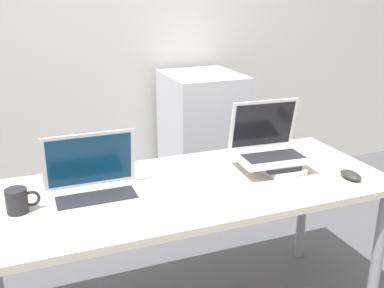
{
  "coord_description": "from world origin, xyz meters",
  "views": [
    {
      "loc": [
        -0.61,
        -1.26,
        1.48
      ],
      "look_at": [
        0.02,
        0.35,
        0.89
      ],
      "focal_mm": 42.0,
      "sensor_mm": 36.0,
      "label": 1
    }
  ],
  "objects_px": {
    "laptop_left": "(94,185)",
    "laptop_on_books": "(269,146)",
    "book_stack": "(274,164)",
    "mug": "(18,201)",
    "wireless_keyboard": "(303,183)",
    "mouse": "(351,175)",
    "mini_fridge": "(202,140)"
  },
  "relations": [
    {
      "from": "laptop_on_books",
      "to": "mini_fridge",
      "type": "bearing_deg",
      "value": 82.95
    },
    {
      "from": "laptop_on_books",
      "to": "mouse",
      "type": "height_order",
      "value": "laptop_on_books"
    },
    {
      "from": "mug",
      "to": "mini_fridge",
      "type": "relative_size",
      "value": 0.13
    },
    {
      "from": "book_stack",
      "to": "wireless_keyboard",
      "type": "bearing_deg",
      "value": -82.76
    },
    {
      "from": "wireless_keyboard",
      "to": "laptop_on_books",
      "type": "bearing_deg",
      "value": 99.79
    },
    {
      "from": "laptop_left",
      "to": "wireless_keyboard",
      "type": "xyz_separation_m",
      "value": [
        0.83,
        -0.21,
        -0.04
      ]
    },
    {
      "from": "laptop_left",
      "to": "mini_fridge",
      "type": "xyz_separation_m",
      "value": [
        0.93,
        1.13,
        -0.28
      ]
    },
    {
      "from": "book_stack",
      "to": "mug",
      "type": "bearing_deg",
      "value": -179.02
    },
    {
      "from": "laptop_left",
      "to": "laptop_on_books",
      "type": "relative_size",
      "value": 1.1
    },
    {
      "from": "laptop_left",
      "to": "laptop_on_books",
      "type": "bearing_deg",
      "value": 1.29
    },
    {
      "from": "laptop_left",
      "to": "wireless_keyboard",
      "type": "relative_size",
      "value": 1.3
    },
    {
      "from": "mug",
      "to": "mouse",
      "type": "bearing_deg",
      "value": -8.33
    },
    {
      "from": "mouse",
      "to": "mini_fridge",
      "type": "xyz_separation_m",
      "value": [
        -0.13,
        1.36,
        -0.25
      ]
    },
    {
      "from": "wireless_keyboard",
      "to": "mini_fridge",
      "type": "bearing_deg",
      "value": 85.77
    },
    {
      "from": "book_stack",
      "to": "mouse",
      "type": "distance_m",
      "value": 0.33
    },
    {
      "from": "laptop_left",
      "to": "wireless_keyboard",
      "type": "distance_m",
      "value": 0.86
    },
    {
      "from": "laptop_on_books",
      "to": "wireless_keyboard",
      "type": "xyz_separation_m",
      "value": [
        0.04,
        -0.22,
        -0.1
      ]
    },
    {
      "from": "mouse",
      "to": "mini_fridge",
      "type": "distance_m",
      "value": 1.38
    },
    {
      "from": "book_stack",
      "to": "mini_fridge",
      "type": "height_order",
      "value": "mini_fridge"
    },
    {
      "from": "wireless_keyboard",
      "to": "mini_fridge",
      "type": "xyz_separation_m",
      "value": [
        0.1,
        1.34,
        -0.24
      ]
    },
    {
      "from": "book_stack",
      "to": "wireless_keyboard",
      "type": "height_order",
      "value": "book_stack"
    },
    {
      "from": "wireless_keyboard",
      "to": "mouse",
      "type": "distance_m",
      "value": 0.23
    },
    {
      "from": "book_stack",
      "to": "mini_fridge",
      "type": "bearing_deg",
      "value": 83.8
    },
    {
      "from": "laptop_on_books",
      "to": "wireless_keyboard",
      "type": "bearing_deg",
      "value": -80.21
    },
    {
      "from": "laptop_on_books",
      "to": "mini_fridge",
      "type": "relative_size",
      "value": 0.36
    },
    {
      "from": "wireless_keyboard",
      "to": "mug",
      "type": "distance_m",
      "value": 1.13
    },
    {
      "from": "wireless_keyboard",
      "to": "book_stack",
      "type": "bearing_deg",
      "value": 97.24
    },
    {
      "from": "wireless_keyboard",
      "to": "mouse",
      "type": "height_order",
      "value": "mouse"
    },
    {
      "from": "laptop_left",
      "to": "mini_fridge",
      "type": "distance_m",
      "value": 1.49
    },
    {
      "from": "laptop_on_books",
      "to": "mini_fridge",
      "type": "xyz_separation_m",
      "value": [
        0.14,
        1.11,
        -0.34
      ]
    },
    {
      "from": "book_stack",
      "to": "mouse",
      "type": "height_order",
      "value": "book_stack"
    },
    {
      "from": "book_stack",
      "to": "mug",
      "type": "height_order",
      "value": "mug"
    }
  ]
}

